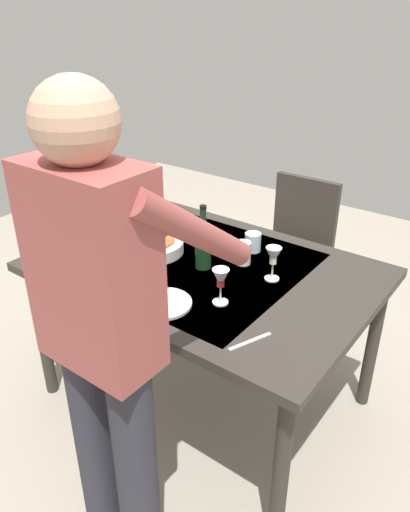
{
  "coord_description": "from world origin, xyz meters",
  "views": [
    {
      "loc": [
        -1.16,
        1.55,
        1.83
      ],
      "look_at": [
        0.0,
        0.0,
        0.82
      ],
      "focal_mm": 34.39,
      "sensor_mm": 36.0,
      "label": 1
    }
  ],
  "objects_px": {
    "dining_table": "(205,280)",
    "water_cup_near_left": "(166,221)",
    "wine_bottle": "(203,245)",
    "serving_bowl_pasta": "(152,245)",
    "wine_glass_left": "(273,258)",
    "dinner_plate_near": "(163,303)",
    "wine_glass_right": "(221,280)",
    "water_cup_far_left": "(253,242)",
    "water_cup_near_right": "(243,253)",
    "person_server": "(105,331)",
    "chair_near": "(295,244)"
  },
  "relations": [
    {
      "from": "wine_bottle",
      "to": "dinner_plate_near",
      "type": "height_order",
      "value": "wine_bottle"
    },
    {
      "from": "wine_bottle",
      "to": "wine_glass_right",
      "type": "distance_m",
      "value": 0.3
    },
    {
      "from": "chair_near",
      "to": "wine_bottle",
      "type": "height_order",
      "value": "wine_bottle"
    },
    {
      "from": "chair_near",
      "to": "serving_bowl_pasta",
      "type": "bearing_deg",
      "value": 72.73
    },
    {
      "from": "wine_glass_right",
      "to": "dinner_plate_near",
      "type": "relative_size",
      "value": 0.66
    },
    {
      "from": "water_cup_near_right",
      "to": "serving_bowl_pasta",
      "type": "bearing_deg",
      "value": 21.35
    },
    {
      "from": "dinner_plate_near",
      "to": "wine_bottle",
      "type": "bearing_deg",
      "value": -80.18
    },
    {
      "from": "water_cup_near_left",
      "to": "dinner_plate_near",
      "type": "xyz_separation_m",
      "value": [
        -0.46,
        0.55,
        -0.04
      ]
    },
    {
      "from": "wine_bottle",
      "to": "dinner_plate_near",
      "type": "distance_m",
      "value": 0.36
    },
    {
      "from": "chair_near",
      "to": "water_cup_near_left",
      "type": "height_order",
      "value": "chair_near"
    },
    {
      "from": "chair_near",
      "to": "water_cup_far_left",
      "type": "distance_m",
      "value": 0.71
    },
    {
      "from": "wine_bottle",
      "to": "water_cup_far_left",
      "type": "xyz_separation_m",
      "value": [
        -0.09,
        -0.27,
        -0.07
      ]
    },
    {
      "from": "water_cup_far_left",
      "to": "serving_bowl_pasta",
      "type": "bearing_deg",
      "value": 38.14
    },
    {
      "from": "wine_glass_right",
      "to": "dinner_plate_near",
      "type": "xyz_separation_m",
      "value": [
        0.17,
        0.15,
        -0.1
      ]
    },
    {
      "from": "water_cup_far_left",
      "to": "chair_near",
      "type": "bearing_deg",
      "value": -82.56
    },
    {
      "from": "dining_table",
      "to": "water_cup_near_left",
      "type": "xyz_separation_m",
      "value": [
        0.4,
        -0.19,
        0.12
      ]
    },
    {
      "from": "water_cup_near_left",
      "to": "dinner_plate_near",
      "type": "bearing_deg",
      "value": 129.72
    },
    {
      "from": "dining_table",
      "to": "chair_near",
      "type": "bearing_deg",
      "value": -90.36
    },
    {
      "from": "person_server",
      "to": "wine_bottle",
      "type": "height_order",
      "value": "person_server"
    },
    {
      "from": "water_cup_near_right",
      "to": "wine_glass_right",
      "type": "bearing_deg",
      "value": 108.21
    },
    {
      "from": "wine_bottle",
      "to": "serving_bowl_pasta",
      "type": "height_order",
      "value": "wine_bottle"
    },
    {
      "from": "dinner_plate_near",
      "to": "wine_glass_right",
      "type": "bearing_deg",
      "value": -139.62
    },
    {
      "from": "chair_near",
      "to": "dining_table",
      "type": "bearing_deg",
      "value": 89.64
    },
    {
      "from": "person_server",
      "to": "serving_bowl_pasta",
      "type": "relative_size",
      "value": 5.63
    },
    {
      "from": "wine_glass_left",
      "to": "serving_bowl_pasta",
      "type": "relative_size",
      "value": 0.5
    },
    {
      "from": "wine_glass_right",
      "to": "water_cup_far_left",
      "type": "height_order",
      "value": "wine_glass_right"
    },
    {
      "from": "water_cup_near_right",
      "to": "water_cup_near_left",
      "type": "bearing_deg",
      "value": -7.71
    },
    {
      "from": "person_server",
      "to": "wine_glass_right",
      "type": "height_order",
      "value": "person_server"
    },
    {
      "from": "wine_bottle",
      "to": "water_cup_near_left",
      "type": "xyz_separation_m",
      "value": [
        0.4,
        -0.21,
        -0.06
      ]
    },
    {
      "from": "water_cup_near_right",
      "to": "water_cup_far_left",
      "type": "height_order",
      "value": "water_cup_near_right"
    },
    {
      "from": "water_cup_near_right",
      "to": "water_cup_far_left",
      "type": "bearing_deg",
      "value": -76.36
    },
    {
      "from": "person_server",
      "to": "wine_glass_right",
      "type": "bearing_deg",
      "value": -91.32
    },
    {
      "from": "serving_bowl_pasta",
      "to": "wine_glass_left",
      "type": "bearing_deg",
      "value": -169.13
    },
    {
      "from": "chair_near",
      "to": "water_cup_near_right",
      "type": "relative_size",
      "value": 8.56
    },
    {
      "from": "dining_table",
      "to": "wine_glass_right",
      "type": "height_order",
      "value": "wine_glass_right"
    },
    {
      "from": "dining_table",
      "to": "wine_glass_left",
      "type": "height_order",
      "value": "wine_glass_left"
    },
    {
      "from": "chair_near",
      "to": "wine_bottle",
      "type": "distance_m",
      "value": 0.98
    },
    {
      "from": "person_server",
      "to": "wine_glass_left",
      "type": "height_order",
      "value": "person_server"
    },
    {
      "from": "dining_table",
      "to": "dinner_plate_near",
      "type": "relative_size",
      "value": 6.46
    },
    {
      "from": "serving_bowl_pasta",
      "to": "dining_table",
      "type": "bearing_deg",
      "value": -172.77
    },
    {
      "from": "person_server",
      "to": "wine_glass_right",
      "type": "xyz_separation_m",
      "value": [
        -0.01,
        -0.58,
        -0.09
      ]
    },
    {
      "from": "water_cup_near_left",
      "to": "serving_bowl_pasta",
      "type": "relative_size",
      "value": 0.32
    },
    {
      "from": "wine_bottle",
      "to": "water_cup_near_right",
      "type": "relative_size",
      "value": 2.78
    },
    {
      "from": "dining_table",
      "to": "dinner_plate_near",
      "type": "height_order",
      "value": "dinner_plate_near"
    },
    {
      "from": "water_cup_far_left",
      "to": "serving_bowl_pasta",
      "type": "height_order",
      "value": "water_cup_far_left"
    },
    {
      "from": "water_cup_near_left",
      "to": "serving_bowl_pasta",
      "type": "xyz_separation_m",
      "value": [
        -0.11,
        0.23,
        -0.02
      ]
    },
    {
      "from": "wine_glass_left",
      "to": "water_cup_near_left",
      "type": "height_order",
      "value": "wine_glass_left"
    },
    {
      "from": "person_server",
      "to": "water_cup_near_left",
      "type": "distance_m",
      "value": 1.16
    },
    {
      "from": "water_cup_far_left",
      "to": "dinner_plate_near",
      "type": "relative_size",
      "value": 0.39
    },
    {
      "from": "wine_glass_left",
      "to": "water_cup_far_left",
      "type": "height_order",
      "value": "wine_glass_left"
    }
  ]
}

